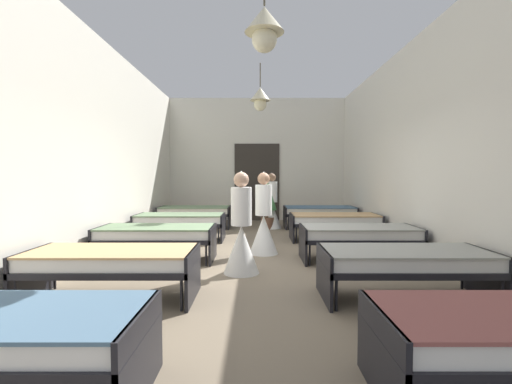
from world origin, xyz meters
name	(u,v)px	position (x,y,z in m)	size (l,w,h in m)	color
ground_plane	(256,263)	(0.00, 0.00, -0.05)	(6.06, 11.15, 0.10)	#7A6B56
room_shell	(256,150)	(0.00, 1.20, 1.91)	(5.86, 10.75, 3.82)	silver
bed_left_row_1	(110,261)	(-1.68, -1.83, 0.44)	(1.90, 0.84, 0.57)	black
bed_right_row_1	(404,261)	(1.68, -1.83, 0.44)	(1.90, 0.84, 0.57)	black
bed_left_row_2	(155,234)	(-1.68, 0.00, 0.44)	(1.90, 0.84, 0.57)	black
bed_right_row_2	(357,234)	(1.68, 0.00, 0.44)	(1.90, 0.84, 0.57)	black
bed_left_row_3	(179,220)	(-1.68, 1.83, 0.44)	(1.90, 0.84, 0.57)	black
bed_right_row_3	(333,220)	(1.68, 1.83, 0.44)	(1.90, 0.84, 0.57)	black
bed_left_row_4	(193,212)	(-1.68, 3.66, 0.44)	(1.90, 0.84, 0.57)	black
bed_right_row_4	(318,212)	(1.68, 3.66, 0.44)	(1.90, 0.84, 0.57)	black
nurse_near_aisle	(240,237)	(-0.24, -0.75, 0.53)	(0.52, 0.52, 1.49)	white
nurse_mid_aisle	(262,225)	(0.11, 0.52, 0.53)	(0.52, 0.52, 1.49)	white
nurse_far_aisle	(270,208)	(0.39, 3.58, 0.53)	(0.52, 0.52, 1.49)	white
potted_plant	(266,199)	(0.28, 3.49, 0.80)	(0.48, 0.48, 1.34)	brown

